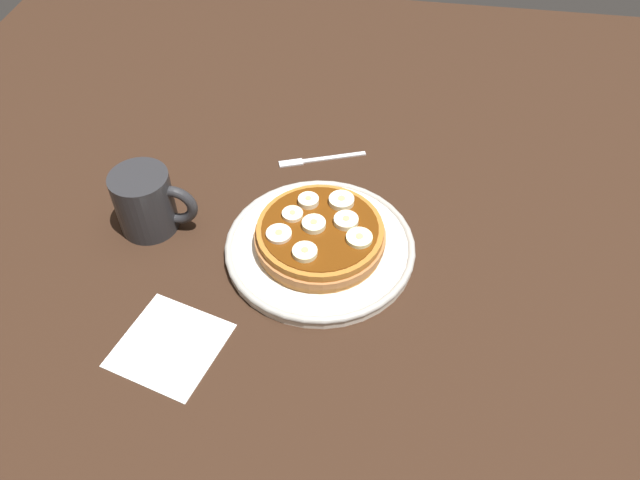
{
  "coord_description": "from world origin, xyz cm",
  "views": [
    {
      "loc": [
        8.22,
        -52.3,
        59.58
      ],
      "look_at": [
        0.0,
        0.0,
        2.23
      ],
      "focal_mm": 35.02,
      "sensor_mm": 36.0,
      "label": 1
    }
  ],
  "objects_px": {
    "banana_slice_0": "(314,225)",
    "banana_slice_7": "(346,221)",
    "banana_slice_3": "(292,214)",
    "banana_slice_5": "(341,201)",
    "banana_slice_4": "(305,252)",
    "napkin": "(170,345)",
    "banana_slice_2": "(359,238)",
    "banana_slice_6": "(279,234)",
    "plate": "(320,247)",
    "fork": "(317,159)",
    "banana_slice_1": "(308,201)",
    "pancake_stack": "(319,234)",
    "coffee_mug": "(147,201)"
  },
  "relations": [
    {
      "from": "banana_slice_2",
      "to": "banana_slice_6",
      "type": "xyz_separation_m",
      "value": [
        -0.1,
        -0.01,
        -0.0
      ]
    },
    {
      "from": "banana_slice_5",
      "to": "banana_slice_4",
      "type": "bearing_deg",
      "value": -108.54
    },
    {
      "from": "banana_slice_5",
      "to": "plate",
      "type": "bearing_deg",
      "value": -113.64
    },
    {
      "from": "banana_slice_0",
      "to": "banana_slice_7",
      "type": "relative_size",
      "value": 0.97
    },
    {
      "from": "banana_slice_3",
      "to": "banana_slice_4",
      "type": "relative_size",
      "value": 0.88
    },
    {
      "from": "banana_slice_3",
      "to": "banana_slice_5",
      "type": "height_order",
      "value": "banana_slice_5"
    },
    {
      "from": "pancake_stack",
      "to": "banana_slice_0",
      "type": "distance_m",
      "value": 0.02
    },
    {
      "from": "plate",
      "to": "coffee_mug",
      "type": "height_order",
      "value": "coffee_mug"
    },
    {
      "from": "banana_slice_1",
      "to": "banana_slice_7",
      "type": "bearing_deg",
      "value": -28.05
    },
    {
      "from": "banana_slice_4",
      "to": "coffee_mug",
      "type": "height_order",
      "value": "coffee_mug"
    },
    {
      "from": "plate",
      "to": "napkin",
      "type": "relative_size",
      "value": 2.19
    },
    {
      "from": "banana_slice_1",
      "to": "coffee_mug",
      "type": "height_order",
      "value": "coffee_mug"
    },
    {
      "from": "banana_slice_2",
      "to": "banana_slice_4",
      "type": "bearing_deg",
      "value": -151.63
    },
    {
      "from": "banana_slice_4",
      "to": "plate",
      "type": "bearing_deg",
      "value": 76.88
    },
    {
      "from": "banana_slice_7",
      "to": "fork",
      "type": "height_order",
      "value": "banana_slice_7"
    },
    {
      "from": "banana_slice_1",
      "to": "banana_slice_4",
      "type": "height_order",
      "value": "banana_slice_1"
    },
    {
      "from": "banana_slice_0",
      "to": "banana_slice_6",
      "type": "height_order",
      "value": "banana_slice_0"
    },
    {
      "from": "banana_slice_4",
      "to": "banana_slice_2",
      "type": "bearing_deg",
      "value": 28.37
    },
    {
      "from": "banana_slice_0",
      "to": "banana_slice_5",
      "type": "bearing_deg",
      "value": 58.99
    },
    {
      "from": "banana_slice_1",
      "to": "banana_slice_3",
      "type": "relative_size",
      "value": 1.0
    },
    {
      "from": "banana_slice_2",
      "to": "pancake_stack",
      "type": "bearing_deg",
      "value": 161.7
    },
    {
      "from": "banana_slice_0",
      "to": "coffee_mug",
      "type": "height_order",
      "value": "coffee_mug"
    },
    {
      "from": "banana_slice_2",
      "to": "banana_slice_5",
      "type": "height_order",
      "value": "banana_slice_5"
    },
    {
      "from": "banana_slice_3",
      "to": "banana_slice_7",
      "type": "height_order",
      "value": "banana_slice_7"
    },
    {
      "from": "pancake_stack",
      "to": "banana_slice_2",
      "type": "bearing_deg",
      "value": -18.3
    },
    {
      "from": "coffee_mug",
      "to": "napkin",
      "type": "relative_size",
      "value": 0.98
    },
    {
      "from": "pancake_stack",
      "to": "banana_slice_5",
      "type": "distance_m",
      "value": 0.05
    },
    {
      "from": "plate",
      "to": "banana_slice_4",
      "type": "bearing_deg",
      "value": -103.12
    },
    {
      "from": "banana_slice_0",
      "to": "coffee_mug",
      "type": "relative_size",
      "value": 0.27
    },
    {
      "from": "napkin",
      "to": "banana_slice_6",
      "type": "bearing_deg",
      "value": 55.86
    },
    {
      "from": "banana_slice_2",
      "to": "banana_slice_7",
      "type": "relative_size",
      "value": 1.05
    },
    {
      "from": "fork",
      "to": "banana_slice_0",
      "type": "bearing_deg",
      "value": -82.14
    },
    {
      "from": "banana_slice_6",
      "to": "coffee_mug",
      "type": "distance_m",
      "value": 0.18
    },
    {
      "from": "plate",
      "to": "banana_slice_5",
      "type": "bearing_deg",
      "value": 66.36
    },
    {
      "from": "plate",
      "to": "banana_slice_0",
      "type": "distance_m",
      "value": 0.04
    },
    {
      "from": "banana_slice_6",
      "to": "plate",
      "type": "bearing_deg",
      "value": 24.67
    },
    {
      "from": "banana_slice_4",
      "to": "banana_slice_7",
      "type": "distance_m",
      "value": 0.07
    },
    {
      "from": "napkin",
      "to": "banana_slice_3",
      "type": "bearing_deg",
      "value": 59.05
    },
    {
      "from": "banana_slice_3",
      "to": "banana_slice_1",
      "type": "bearing_deg",
      "value": 58.44
    },
    {
      "from": "banana_slice_6",
      "to": "napkin",
      "type": "relative_size",
      "value": 0.28
    },
    {
      "from": "banana_slice_0",
      "to": "banana_slice_4",
      "type": "distance_m",
      "value": 0.05
    },
    {
      "from": "banana_slice_0",
      "to": "fork",
      "type": "height_order",
      "value": "banana_slice_0"
    },
    {
      "from": "plate",
      "to": "banana_slice_6",
      "type": "relative_size",
      "value": 7.74
    },
    {
      "from": "banana_slice_1",
      "to": "fork",
      "type": "xyz_separation_m",
      "value": [
        -0.01,
        0.14,
        -0.05
      ]
    },
    {
      "from": "plate",
      "to": "banana_slice_6",
      "type": "bearing_deg",
      "value": -155.33
    },
    {
      "from": "banana_slice_7",
      "to": "napkin",
      "type": "bearing_deg",
      "value": -134.57
    },
    {
      "from": "plate",
      "to": "banana_slice_7",
      "type": "xyz_separation_m",
      "value": [
        0.03,
        0.01,
        0.04
      ]
    },
    {
      "from": "banana_slice_1",
      "to": "fork",
      "type": "relative_size",
      "value": 0.21
    },
    {
      "from": "banana_slice_3",
      "to": "banana_slice_4",
      "type": "height_order",
      "value": "banana_slice_4"
    },
    {
      "from": "banana_slice_7",
      "to": "coffee_mug",
      "type": "height_order",
      "value": "coffee_mug"
    }
  ]
}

